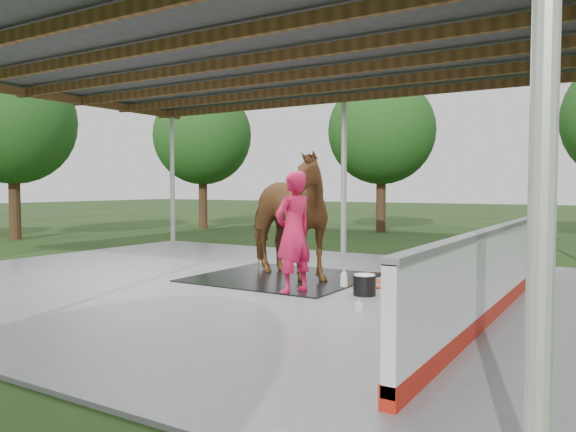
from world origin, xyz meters
The scene contains 12 objects.
ground centered at (0.00, 0.00, 0.00)m, with size 100.00×100.00×0.00m, color #1E3814.
concrete_slab centered at (0.00, 0.00, 0.03)m, with size 12.00×10.00×0.05m, color slate.
pavilion_structure centered at (0.00, 0.00, 3.97)m, with size 12.60×10.60×4.05m.
dasher_board centered at (4.60, 0.00, 0.59)m, with size 0.16×8.00×1.15m.
tree_belt centered at (0.30, 0.90, 3.79)m, with size 28.00×28.00×5.80m.
rubber_mat centered at (0.67, 0.77, 0.06)m, with size 2.94×2.76×0.02m, color black.
horse centered at (0.67, 0.77, 1.18)m, with size 1.20×2.63×2.23m, color brown.
handler centered at (1.60, -0.37, 1.01)m, with size 0.70×0.46×1.91m, color #BC143E.
wash_bucket centered at (2.62, 0.05, 0.22)m, with size 0.35×0.35×0.32m.
soap_bottle_a centered at (2.08, 0.44, 0.22)m, with size 0.13×0.13×0.34m, color silver.
soap_bottle_b centered at (2.99, -0.97, 0.13)m, with size 0.07×0.08×0.17m, color #338CD8.
hose_coil centered at (2.55, 1.50, 0.06)m, with size 2.05×1.87×0.02m.
Camera 1 is at (6.10, -7.83, 1.72)m, focal length 35.00 mm.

